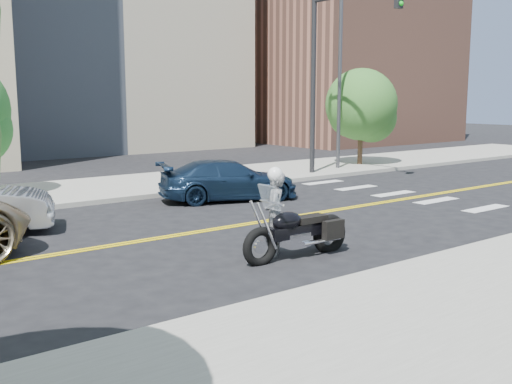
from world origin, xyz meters
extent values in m
plane|color=black|center=(0.00, 0.00, 0.00)|extent=(120.00, 120.00, 0.00)
cube|color=#9E9B91|center=(0.00, -7.50, 0.07)|extent=(60.00, 5.00, 0.15)
cube|color=#9E9B91|center=(0.00, 7.50, 0.07)|extent=(60.00, 5.00, 0.15)
cube|color=#8C5947|center=(26.00, 20.00, 6.00)|extent=(14.00, 12.00, 12.00)
cylinder|color=#4C4C51|center=(12.00, 6.50, 4.15)|extent=(0.16, 0.16, 8.00)
cylinder|color=black|center=(10.00, 6.00, 3.65)|extent=(0.20, 0.20, 7.00)
imported|color=silver|center=(0.82, -2.79, 0.86)|extent=(0.73, 0.73, 1.72)
sphere|color=white|center=(0.82, -2.79, 1.67)|extent=(0.31, 0.31, 0.31)
imported|color=#172B47|center=(3.92, 3.27, 0.63)|extent=(4.70, 3.08, 1.27)
cylinder|color=#382619|center=(13.83, 6.90, 1.85)|extent=(0.22, 0.22, 3.69)
sphere|color=#2E6720|center=(13.83, 6.90, 2.88)|extent=(3.26, 3.26, 3.26)
camera|label=1|loc=(-6.73, -11.99, 3.20)|focal=42.00mm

